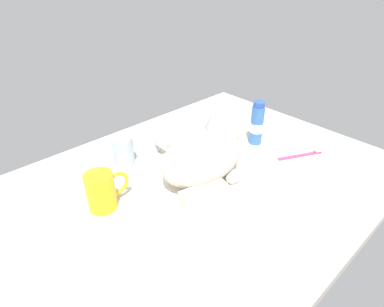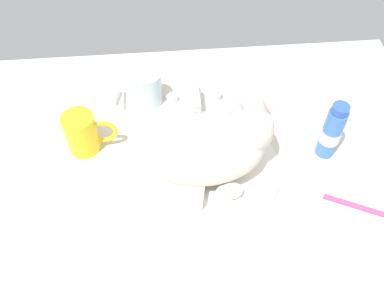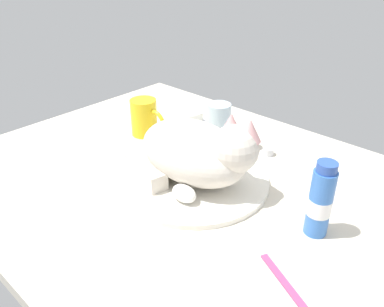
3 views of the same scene
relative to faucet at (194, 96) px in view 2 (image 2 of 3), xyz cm
name	(u,v)px [view 2 (image 2 of 3)]	position (x,y,z in cm)	size (l,w,h in cm)	color
ground_plane	(203,174)	(0.00, -20.69, -3.88)	(110.00, 82.50, 3.00)	beige
sink_basin	(203,169)	(0.00, -20.69, -1.80)	(33.64, 33.64, 1.17)	white
faucet	(194,96)	(0.00, 0.00, 0.00)	(13.75, 9.58, 5.60)	silver
cat	(211,146)	(1.66, -20.64, 5.75)	(28.20, 19.67, 16.41)	beige
coffee_mug	(83,133)	(-25.78, -11.91, 2.62)	(11.57, 7.07, 10.00)	yellow
rinse_cup	(149,88)	(-11.00, 1.70, 2.05)	(6.33, 6.33, 8.87)	silver
soap_dish	(106,101)	(-21.90, 2.06, -1.78)	(9.00, 6.40, 1.20)	white
soap_bar	(105,96)	(-21.90, 2.06, 0.01)	(6.32, 4.42, 2.39)	white
toothpaste_bottle	(332,132)	(28.06, -17.99, 4.56)	(4.31, 4.31, 14.85)	#3870C6
toothbrush	(366,208)	(32.37, -33.52, -1.86)	(14.24, 7.94, 1.60)	#D83F72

